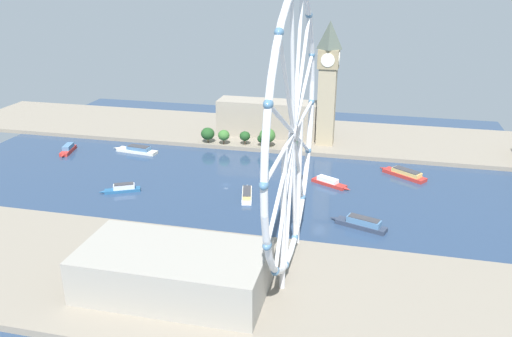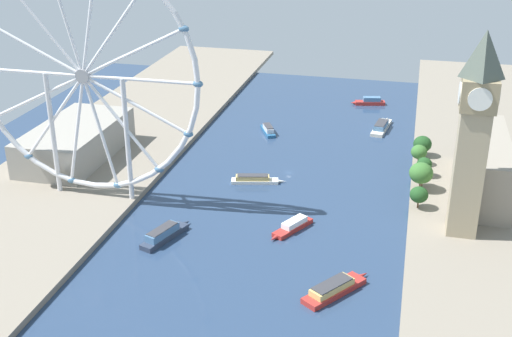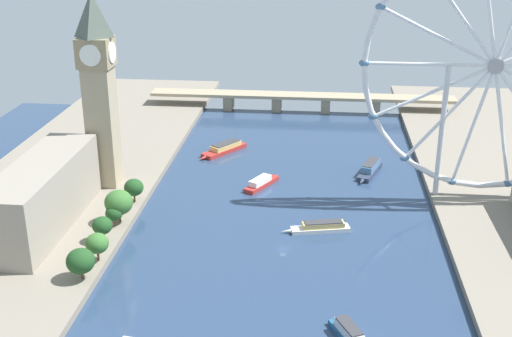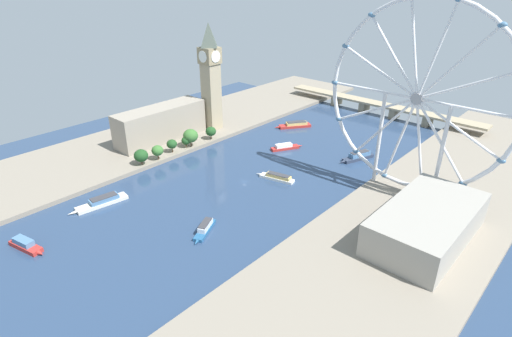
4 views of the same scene
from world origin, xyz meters
name	(u,v)px [view 3 (image 3 of 4)]	position (x,y,z in m)	size (l,w,h in m)	color
ground_plane	(283,249)	(0.00, 0.00, 0.00)	(391.40, 391.40, 0.00)	navy
riverbank_left	(17,233)	(-110.70, 0.00, 1.50)	(90.00, 520.00, 3.00)	gray
clock_tower	(99,89)	(-88.71, 52.44, 50.17)	(15.70, 15.70, 90.66)	tan
parliament_block	(42,195)	(-100.18, 5.24, 16.91)	(22.00, 78.41, 27.81)	gray
tree_row_embankment	(109,220)	(-70.17, -2.15, 10.67)	(11.93, 77.24, 14.47)	#513823
ferris_wheel	(495,67)	(87.58, 55.94, 63.50)	(117.09, 3.20, 118.51)	silver
river_bridge	(301,99)	(0.00, 196.11, 8.54)	(203.40, 15.12, 11.45)	tan
tour_boat_1	(321,227)	(14.86, 17.46, 1.90)	(29.22, 11.24, 4.48)	white
tour_boat_2	(370,169)	(39.55, 85.55, 2.52)	(14.70, 31.19, 6.08)	#2D384C
tour_boat_3	(262,183)	(-14.47, 63.48, 1.90)	(16.30, 25.87, 4.71)	#B22D28
tour_boat_4	(350,335)	(24.89, -58.20, 2.12)	(14.13, 23.89, 5.29)	#235684
tour_boat_5	(224,148)	(-39.86, 110.00, 2.22)	(23.91, 30.92, 5.35)	#B22D28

